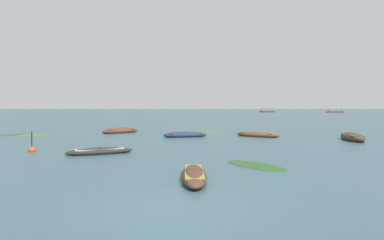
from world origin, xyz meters
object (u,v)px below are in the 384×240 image
rowboat_6 (194,175)px  ferry_0 (335,112)px  rowboat_2 (185,135)px  rowboat_4 (258,135)px  rowboat_0 (100,151)px  mooring_buoy (32,150)px  rowboat_1 (120,131)px  ferry_1 (267,112)px  rowboat_3 (352,137)px

rowboat_6 → ferry_0: bearing=67.8°
rowboat_6 → rowboat_2: bearing=95.2°
rowboat_4 → ferry_0: 160.71m
rowboat_0 → mooring_buoy: mooring_buoy is taller
rowboat_1 → mooring_buoy: size_ratio=2.86×
rowboat_2 → ferry_1: bearing=77.6°
rowboat_3 → ferry_1: bearing=82.0°
rowboat_1 → rowboat_6: rowboat_1 is taller
rowboat_2 → ferry_1: 165.06m
rowboat_3 → mooring_buoy: mooring_buoy is taller
rowboat_6 → mooring_buoy: 10.96m
rowboat_3 → ferry_1: 164.87m
rowboat_4 → rowboat_2: bearing=-173.9°
rowboat_4 → ferry_1: (29.44, 160.61, 0.28)m
rowboat_1 → ferry_1: 162.66m
rowboat_3 → mooring_buoy: size_ratio=3.41×
rowboat_0 → ferry_0: ferry_0 is taller
ferry_1 → rowboat_6: bearing=-100.9°
rowboat_4 → ferry_0: size_ratio=0.42×
rowboat_4 → mooring_buoy: 16.67m
rowboat_2 → mooring_buoy: size_ratio=3.12×
rowboat_3 → rowboat_6: (-10.89, -13.55, -0.07)m
rowboat_0 → ferry_0: 174.19m
rowboat_0 → rowboat_4: bearing=47.9°
ferry_0 → ferry_1: 35.27m
rowboat_3 → rowboat_4: bearing=157.6°
rowboat_6 → rowboat_3: bearing=51.2°
rowboat_3 → mooring_buoy: (-19.84, -7.23, -0.10)m
rowboat_2 → rowboat_3: size_ratio=0.92×
rowboat_0 → ferry_1: 175.53m
rowboat_0 → rowboat_2: size_ratio=0.90×
ferry_0 → rowboat_0: bearing=-114.4°
rowboat_1 → ferry_1: (41.74, 157.21, 0.25)m
rowboat_0 → rowboat_6: size_ratio=0.99×
ferry_0 → mooring_buoy: 175.23m
mooring_buoy → ferry_1: bearing=75.9°
rowboat_0 → ferry_0: size_ratio=0.37×
rowboat_1 → rowboat_4: size_ratio=0.91×
rowboat_1 → rowboat_2: 7.57m
rowboat_3 → ferry_0: size_ratio=0.45×
rowboat_1 → mooring_buoy: mooring_buoy is taller
rowboat_6 → mooring_buoy: (-8.95, 6.32, -0.03)m
rowboat_4 → mooring_buoy: mooring_buoy is taller
rowboat_6 → ferry_0: size_ratio=0.38×
rowboat_4 → mooring_buoy: (-13.43, -9.87, -0.06)m
rowboat_3 → mooring_buoy: 21.12m
rowboat_4 → mooring_buoy: bearing=-143.7°
rowboat_6 → rowboat_0: bearing=131.8°
rowboat_0 → rowboat_3: rowboat_3 is taller
rowboat_0 → ferry_1: bearing=77.2°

